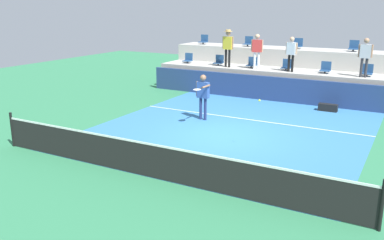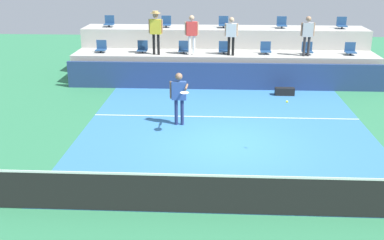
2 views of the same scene
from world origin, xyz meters
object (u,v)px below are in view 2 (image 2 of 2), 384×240
stadium_chair_upper_center (223,23)px  tennis_player (179,94)px  stadium_chair_lower_far_left (101,47)px  stadium_chair_lower_far_right (350,50)px  equipment_bag (285,91)px  stadium_chair_lower_mid_left (184,48)px  stadium_chair_lower_center (224,49)px  stadium_chair_upper_far_right (342,24)px  spectator_with_hat (156,28)px  stadium_chair_upper_far_left (109,22)px  spectator_leaning_on_rail (231,33)px  stadium_chair_lower_right (307,49)px  stadium_chair_lower_left (142,48)px  stadium_chair_lower_mid_right (266,49)px  stadium_chair_upper_left (166,23)px  spectator_in_white (308,32)px  spectator_in_grey (192,31)px  tennis_ball (287,102)px  stadium_chair_upper_right (282,23)px

stadium_chair_upper_center → tennis_player: (-1.47, -7.50, -1.26)m
stadium_chair_lower_far_left → stadium_chair_lower_far_right: 10.67m
equipment_bag → stadium_chair_lower_far_left: bearing=165.4°
stadium_chair_lower_mid_left → stadium_chair_lower_center: (1.73, 0.00, 0.00)m
stadium_chair_upper_far_right → spectator_with_hat: 8.50m
stadium_chair_upper_far_left → spectator_leaning_on_rail: size_ratio=0.33×
stadium_chair_lower_right → spectator_leaning_on_rail: size_ratio=0.33×
stadium_chair_lower_left → stadium_chair_upper_center: bearing=27.2°
stadium_chair_lower_mid_right → stadium_chair_upper_far_left: (-7.10, 1.80, 0.85)m
stadium_chair_lower_right → stadium_chair_upper_center: stadium_chair_upper_center is taller
stadium_chair_lower_far_right → stadium_chair_upper_left: (-8.01, 1.80, 0.85)m
stadium_chair_upper_left → equipment_bag: size_ratio=0.68×
stadium_chair_lower_left → spectator_in_white: 6.99m
stadium_chair_upper_far_left → spectator_with_hat: bearing=-41.7°
stadium_chair_lower_right → tennis_player: stadium_chair_lower_right is taller
spectator_in_white → stadium_chair_lower_mid_left: bearing=175.7°
stadium_chair_lower_mid_right → stadium_chair_lower_right: (1.76, 0.00, 0.00)m
spectator_leaning_on_rail → stadium_chair_upper_left: bearing=143.5°
stadium_chair_lower_far_right → stadium_chair_upper_far_left: stadium_chair_upper_far_left is taller
spectator_in_white → equipment_bag: 2.83m
spectator_in_white → stadium_chair_lower_left: bearing=176.8°
spectator_in_grey → stadium_chair_upper_far_left: bearing=151.1°
stadium_chair_lower_left → tennis_ball: (5.08, -8.04, 0.08)m
spectator_in_grey → stadium_chair_lower_left: bearing=169.9°
stadium_chair_lower_left → stadium_chair_upper_center: (3.50, 1.80, 0.85)m
stadium_chair_lower_center → tennis_ball: stadium_chair_lower_center is taller
stadium_chair_upper_far_right → tennis_ball: 10.57m
stadium_chair_upper_far_right → stadium_chair_lower_mid_left: bearing=-165.7°
stadium_chair_lower_far_left → stadium_chair_upper_far_right: size_ratio=1.00×
spectator_in_white → stadium_chair_upper_far_left: bearing=166.0°
stadium_chair_lower_mid_right → spectator_in_white: spectator_in_white is taller
stadium_chair_lower_mid_right → spectator_in_grey: bearing=-173.0°
stadium_chair_lower_mid_right → stadium_chair_lower_left: bearing=180.0°
stadium_chair_lower_mid_left → tennis_ball: size_ratio=7.65×
stadium_chair_upper_center → equipment_bag: 5.00m
stadium_chair_lower_mid_left → stadium_chair_upper_right: bearing=22.4°
stadium_chair_upper_left → tennis_player: size_ratio=0.30×
spectator_with_hat → stadium_chair_lower_mid_left: bearing=18.6°
spectator_with_hat → spectator_leaning_on_rail: bearing=0.0°
stadium_chair_lower_far_left → stadium_chair_upper_left: size_ratio=1.00×
stadium_chair_lower_far_right → stadium_chair_upper_center: stadium_chair_upper_center is taller
tennis_player → stadium_chair_upper_far_right: bearing=47.7°
stadium_chair_lower_mid_right → equipment_bag: 2.48m
stadium_chair_upper_far_left → tennis_ball: 12.03m
stadium_chair_lower_far_right → spectator_in_grey: (-6.71, -0.38, 0.78)m
stadium_chair_lower_center → spectator_in_grey: 1.62m
stadium_chair_lower_mid_left → stadium_chair_lower_far_right: 7.08m
tennis_ball → stadium_chair_lower_far_right: bearing=64.8°
stadium_chair_lower_far_right → stadium_chair_lower_mid_left: bearing=180.0°
stadium_chair_lower_far_left → stadium_chair_lower_left: same height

